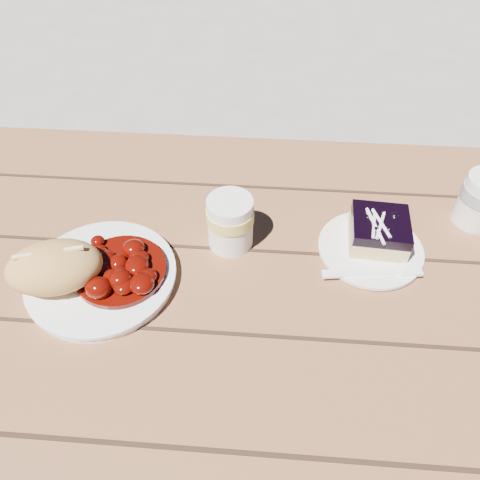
# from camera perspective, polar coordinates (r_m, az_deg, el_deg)

# --- Properties ---
(ground) EXTENTS (60.00, 60.00, 0.00)m
(ground) POSITION_cam_1_polar(r_m,az_deg,el_deg) (1.39, 5.34, -25.28)
(ground) COLOR gray
(ground) RESTS_ON ground
(picnic_table) EXTENTS (2.00, 1.55, 0.75)m
(picnic_table) POSITION_cam_1_polar(r_m,az_deg,el_deg) (0.86, 8.09, -12.96)
(picnic_table) COLOR brown
(picnic_table) RESTS_ON ground
(main_plate) EXTENTS (0.22, 0.22, 0.02)m
(main_plate) POSITION_cam_1_polar(r_m,az_deg,el_deg) (0.75, -16.46, -4.39)
(main_plate) COLOR white
(main_plate) RESTS_ON picnic_table
(goulash_stew) EXTENTS (0.14, 0.14, 0.04)m
(goulash_stew) POSITION_cam_1_polar(r_m,az_deg,el_deg) (0.72, -14.59, -2.82)
(goulash_stew) COLOR #510802
(goulash_stew) RESTS_ON main_plate
(bread_roll) EXTENTS (0.16, 0.13, 0.07)m
(bread_roll) POSITION_cam_1_polar(r_m,az_deg,el_deg) (0.73, -21.68, -3.09)
(bread_roll) COLOR tan
(bread_roll) RESTS_ON main_plate
(dessert_plate) EXTENTS (0.16, 0.16, 0.01)m
(dessert_plate) POSITION_cam_1_polar(r_m,az_deg,el_deg) (0.79, 15.57, -1.14)
(dessert_plate) COLOR white
(dessert_plate) RESTS_ON picnic_table
(blueberry_cake) EXTENTS (0.10, 0.10, 0.05)m
(blueberry_cake) POSITION_cam_1_polar(r_m,az_deg,el_deg) (0.78, 16.59, 1.11)
(blueberry_cake) COLOR #D9BB76
(blueberry_cake) RESTS_ON dessert_plate
(fork_dessert) EXTENTS (0.16, 0.05, 0.00)m
(fork_dessert) POSITION_cam_1_polar(r_m,az_deg,el_deg) (0.75, 14.66, -3.80)
(fork_dessert) COLOR white
(fork_dessert) RESTS_ON dessert_plate
(second_cup) EXTENTS (0.07, 0.07, 0.09)m
(second_cup) POSITION_cam_1_polar(r_m,az_deg,el_deg) (0.75, -1.20, 2.15)
(second_cup) COLOR white
(second_cup) RESTS_ON picnic_table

